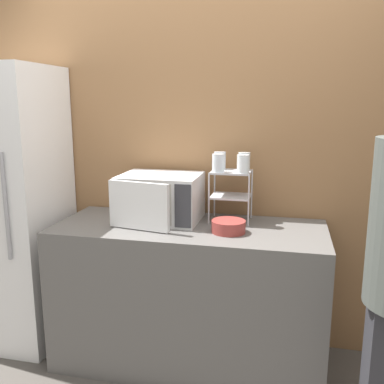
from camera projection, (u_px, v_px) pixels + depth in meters
The scene contains 10 objects.
wall_back at pixel (202, 157), 2.92m from camera, with size 8.00×0.06×2.60m.
counter at pixel (189, 295), 2.73m from camera, with size 1.67×0.68×0.91m.
microwave at pixel (160, 198), 2.74m from camera, with size 0.51×0.50×0.30m.
dish_rack at pixel (231, 185), 2.71m from camera, with size 0.26×0.22×0.33m.
glass_front_left at pixel (218, 163), 2.64m from camera, with size 0.08×0.08×0.11m.
glass_back_right at pixel (244, 161), 2.72m from camera, with size 0.08×0.08×0.11m.
glass_front_right at pixel (243, 164), 2.60m from camera, with size 0.08×0.08×0.11m.
glass_back_left at pixel (220, 160), 2.75m from camera, with size 0.08×0.08×0.11m.
bowl at pixel (228, 227), 2.51m from camera, with size 0.20×0.20×0.07m.
refrigerator at pixel (11, 208), 2.94m from camera, with size 0.66×0.63×1.90m.
Camera 1 is at (0.58, -2.13, 1.66)m, focal length 40.00 mm.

